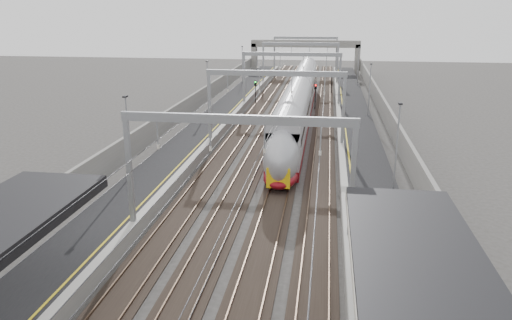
% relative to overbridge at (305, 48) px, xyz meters
% --- Properties ---
extents(platform_left, '(4.00, 120.00, 1.00)m').
position_rel_overbridge_xyz_m(platform_left, '(-8.00, -55.00, -4.81)').
color(platform_left, black).
rests_on(platform_left, ground).
extents(platform_right, '(4.00, 120.00, 1.00)m').
position_rel_overbridge_xyz_m(platform_right, '(8.00, -55.00, -4.81)').
color(platform_right, black).
rests_on(platform_right, ground).
extents(tracks, '(11.40, 140.00, 0.20)m').
position_rel_overbridge_xyz_m(tracks, '(0.00, -55.00, -5.26)').
color(tracks, black).
rests_on(tracks, ground).
extents(overhead_line, '(13.00, 140.00, 6.60)m').
position_rel_overbridge_xyz_m(overhead_line, '(0.00, -48.38, 0.83)').
color(overhead_line, gray).
rests_on(overhead_line, platform_left).
extents(overbridge, '(22.00, 2.20, 6.90)m').
position_rel_overbridge_xyz_m(overbridge, '(0.00, 0.00, 0.00)').
color(overbridge, slate).
rests_on(overbridge, ground).
extents(wall_left, '(0.30, 120.00, 3.20)m').
position_rel_overbridge_xyz_m(wall_left, '(-11.20, -55.00, -3.71)').
color(wall_left, slate).
rests_on(wall_left, ground).
extents(wall_right, '(0.30, 120.00, 3.20)m').
position_rel_overbridge_xyz_m(wall_right, '(11.20, -55.00, -3.71)').
color(wall_right, slate).
rests_on(wall_right, ground).
extents(train, '(2.73, 49.81, 4.32)m').
position_rel_overbridge_xyz_m(train, '(1.50, -46.78, -3.19)').
color(train, maroon).
rests_on(train, ground).
extents(signal_green, '(0.32, 0.32, 3.48)m').
position_rel_overbridge_xyz_m(signal_green, '(-5.20, -34.93, -2.89)').
color(signal_green, black).
rests_on(signal_green, ground).
extents(signal_red_near, '(0.32, 0.32, 3.48)m').
position_rel_overbridge_xyz_m(signal_red_near, '(3.20, -36.85, -2.89)').
color(signal_red_near, black).
rests_on(signal_red_near, ground).
extents(signal_red_far, '(0.32, 0.32, 3.48)m').
position_rel_overbridge_xyz_m(signal_red_far, '(5.40, -23.40, -2.89)').
color(signal_red_far, black).
rests_on(signal_red_far, ground).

